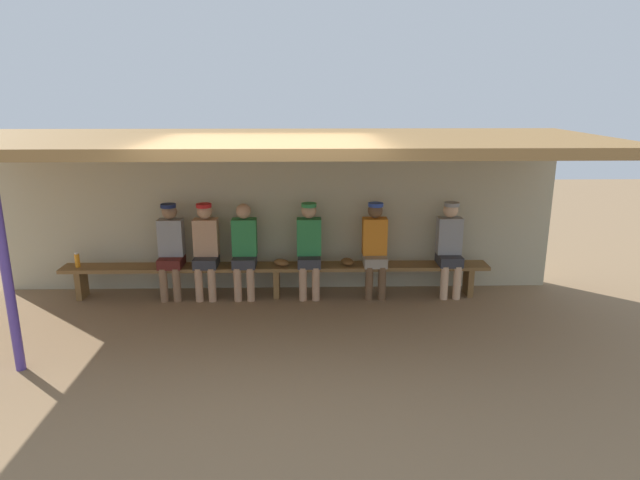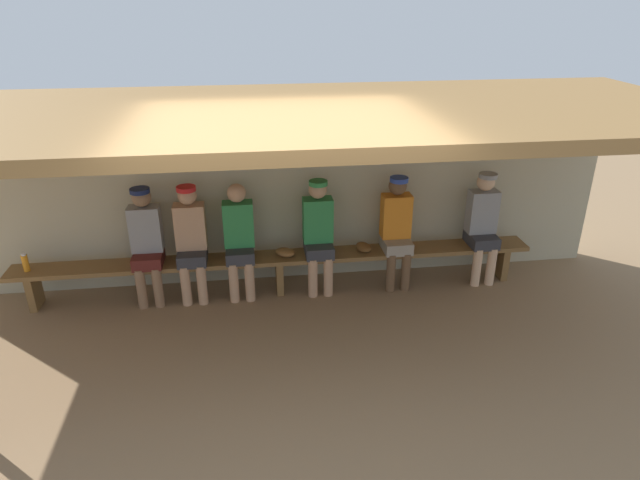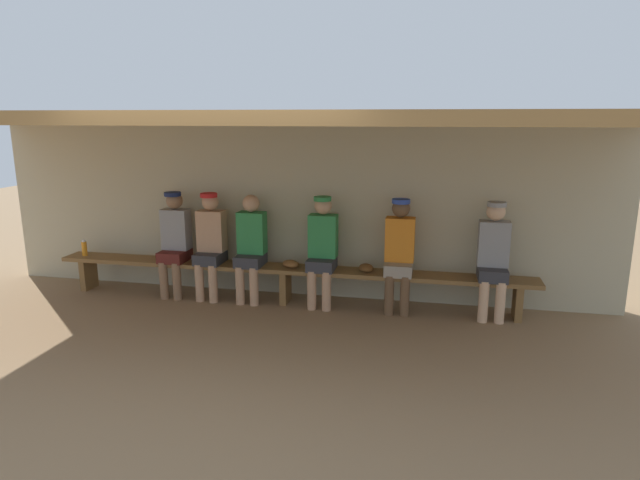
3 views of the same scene
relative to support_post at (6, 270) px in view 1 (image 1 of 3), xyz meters
The scene contains 14 objects.
ground_plane 2.87m from the support_post, 11.98° to the left, with size 24.00×24.00×0.00m, color #8C6D4C.
back_wall 3.64m from the support_post, 44.53° to the left, with size 8.00×0.20×2.20m, color #B7AD8C.
dugout_roof 3.10m from the support_post, 25.75° to the left, with size 8.00×2.80×0.12m, color olive.
support_post is the anchor object (origin of this frame).
bench 3.41m from the support_post, 39.02° to the left, with size 6.00×0.36×0.46m.
player_rightmost 5.47m from the support_post, 22.66° to the left, with size 0.34×0.42×1.34m.
player_leftmost 2.68m from the support_post, 52.46° to the left, with size 0.34×0.42×1.34m.
player_near_post 3.03m from the support_post, 44.35° to the left, with size 0.34×0.42×1.34m.
player_middle 3.73m from the support_post, 34.53° to the left, with size 0.34×0.42×1.34m.
player_with_sunglasses 2.41m from the support_post, 61.75° to the left, with size 0.34×0.42×1.34m.
player_shirtless_tan 4.52m from the support_post, 27.85° to the left, with size 0.34×0.42×1.34m.
water_bottle_orange 2.17m from the support_post, 94.81° to the left, with size 0.07×0.07×0.21m.
baseball_glove_dark_brown 3.44m from the support_post, 38.08° to the left, with size 0.24×0.17×0.09m, color brown.
baseball_glove_worn 4.21m from the support_post, 30.34° to the left, with size 0.24×0.17×0.09m, color brown.
Camera 1 is at (0.44, -5.92, 2.85)m, focal length 31.16 mm.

